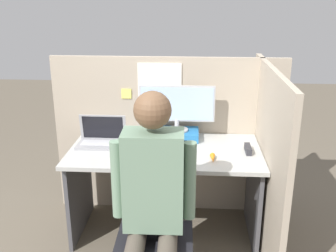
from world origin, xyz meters
The scene contains 11 objects.
cubicle_panel_back centered at (0.00, 0.77, 0.69)m, with size 1.95×0.05×1.36m.
cubicle_panel_right centered at (0.75, 0.30, 0.68)m, with size 0.04×1.39×1.36m.
desk centered at (0.00, 0.37, 0.55)m, with size 1.45×0.75×0.73m.
paper_box centered at (0.08, 0.61, 0.76)m, with size 0.35×0.23×0.07m.
monitor centered at (0.08, 0.61, 1.00)m, with size 0.60×0.18×0.37m.
laptop centered at (-0.50, 0.43, 0.77)m, with size 0.36×0.21×0.23m.
mouse centered at (-0.17, 0.34, 0.74)m, with size 0.06×0.04×0.04m.
stapler centered at (0.62, 0.35, 0.75)m, with size 0.04×0.15×0.05m.
carrot_toy centered at (0.35, 0.18, 0.75)m, with size 0.04×0.14×0.04m.
office_chair centered at (-0.01, -0.30, 0.50)m, with size 0.52×0.56×0.99m.
person centered at (-0.01, -0.45, 0.79)m, with size 0.48×0.46×1.37m.
Camera 1 is at (0.20, -2.38, 1.86)m, focal length 42.00 mm.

